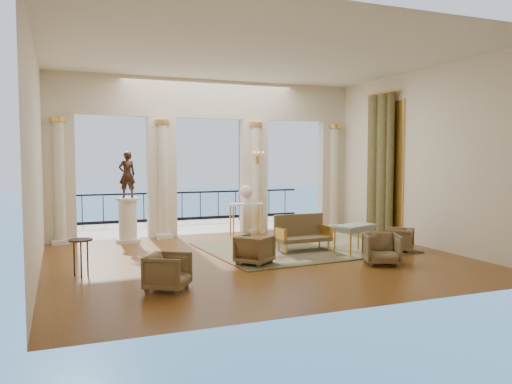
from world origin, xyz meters
name	(u,v)px	position (x,y,z in m)	size (l,w,h in m)	color
floor	(258,259)	(0.00, 0.00, 0.00)	(9.00, 9.00, 0.00)	#542D10
room_walls	(279,127)	(0.00, -1.12, 2.88)	(9.00, 9.00, 9.00)	white
arcade	(209,147)	(0.00, 3.82, 2.58)	(9.00, 0.56, 4.50)	beige
terrace	(193,227)	(0.00, 5.80, -0.05)	(10.00, 3.60, 0.10)	beige
balustrade	(182,209)	(0.00, 7.40, 0.41)	(9.00, 0.06, 1.03)	black
palm_tree	(241,106)	(2.00, 6.60, 4.09)	(2.00, 2.00, 4.50)	#4C3823
sea	(93,219)	(0.00, 60.00, -6.00)	(160.00, 160.00, 0.00)	#1B4B88
curtain	(380,166)	(4.28, 1.50, 2.02)	(0.33, 1.40, 4.09)	#484024
window_frame	(385,163)	(4.47, 1.50, 2.10)	(0.04, 1.60, 3.40)	gold
wall_sconce	(258,159)	(1.40, 3.51, 2.23)	(0.30, 0.11, 0.33)	gold
rug	(301,248)	(1.48, 0.80, 0.01)	(4.64, 3.61, 0.02)	#2E371D
armchair_a	(168,270)	(-2.41, -1.90, 0.35)	(0.67, 0.63, 0.69)	#483920
armchair_b	(382,247)	(2.23, -1.50, 0.36)	(0.71, 0.66, 0.73)	#483920
armchair_c	(399,239)	(3.50, -0.45, 0.31)	(0.61, 0.57, 0.63)	#483920
armchair_d	(255,248)	(-0.28, -0.50, 0.35)	(0.67, 0.63, 0.69)	#483920
settee	(302,233)	(1.36, 0.53, 0.43)	(1.34, 0.60, 0.88)	#483920
game_table	(355,228)	(2.34, -0.29, 0.62)	(1.13, 0.87, 0.69)	#8CA6B4
pedestal	(128,221)	(-2.42, 3.32, 0.58)	(0.65, 0.65, 1.20)	silver
statue	(127,175)	(-2.42, 3.32, 1.81)	(0.45, 0.29, 1.23)	#301E15
console_table	(246,209)	(0.93, 3.25, 0.78)	(1.04, 0.53, 0.94)	silver
urn	(246,193)	(0.93, 3.25, 1.24)	(0.40, 0.40, 0.52)	white
side_table	(81,245)	(-3.75, -0.32, 0.62)	(0.44, 0.44, 0.72)	black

